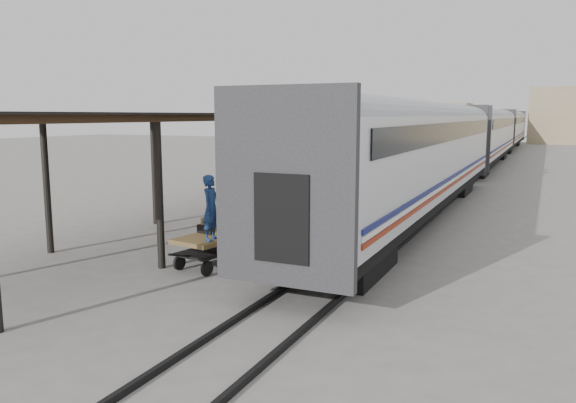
{
  "coord_description": "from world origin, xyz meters",
  "views": [
    {
      "loc": [
        7.92,
        -13.89,
        4.08
      ],
      "look_at": [
        1.42,
        0.12,
        1.7
      ],
      "focal_mm": 35.0,
      "sensor_mm": 36.0,
      "label": 1
    }
  ],
  "objects_px": {
    "baggage_cart": "(217,242)",
    "luggage_tug": "(339,175)",
    "porter": "(211,208)",
    "pedestrian": "(321,172)"
  },
  "relations": [
    {
      "from": "baggage_cart",
      "to": "luggage_tug",
      "type": "relative_size",
      "value": 1.6
    },
    {
      "from": "baggage_cart",
      "to": "porter",
      "type": "height_order",
      "value": "porter"
    },
    {
      "from": "baggage_cart",
      "to": "pedestrian",
      "type": "height_order",
      "value": "pedestrian"
    },
    {
      "from": "baggage_cart",
      "to": "pedestrian",
      "type": "bearing_deg",
      "value": 111.43
    },
    {
      "from": "baggage_cart",
      "to": "pedestrian",
      "type": "distance_m",
      "value": 16.08
    },
    {
      "from": "luggage_tug",
      "to": "pedestrian",
      "type": "bearing_deg",
      "value": -81.67
    },
    {
      "from": "porter",
      "to": "pedestrian",
      "type": "xyz_separation_m",
      "value": [
        -3.42,
        16.41,
        -0.73
      ]
    },
    {
      "from": "luggage_tug",
      "to": "porter",
      "type": "bearing_deg",
      "value": -68.14
    },
    {
      "from": "luggage_tug",
      "to": "baggage_cart",
      "type": "bearing_deg",
      "value": -68.56
    },
    {
      "from": "baggage_cart",
      "to": "luggage_tug",
      "type": "xyz_separation_m",
      "value": [
        -3.01,
        18.24,
        -0.06
      ]
    }
  ]
}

